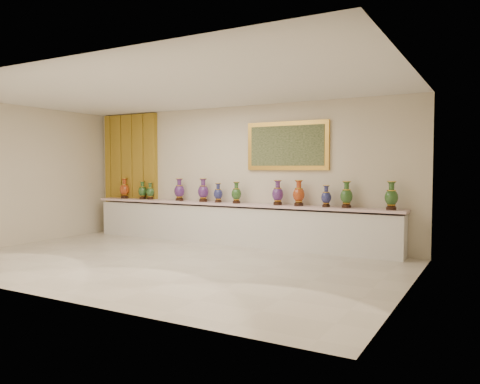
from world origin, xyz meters
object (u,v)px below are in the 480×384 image
object	(u,v)px
vase_0	(125,189)
vase_2	(150,192)
counter	(232,224)
vase_1	(142,191)

from	to	relation	value
vase_0	vase_2	xyz separation A→B (m)	(0.83, -0.01, -0.04)
counter	vase_2	distance (m)	2.37
counter	vase_1	distance (m)	2.61
counter	vase_1	bearing A→B (deg)	179.58
vase_0	vase_1	size ratio (longest dim) A/B	1.15
vase_2	vase_1	bearing A→B (deg)	177.56
vase_1	vase_2	distance (m)	0.25
vase_1	vase_2	world-z (taller)	vase_1
vase_0	vase_2	world-z (taller)	vase_0
vase_0	vase_1	bearing A→B (deg)	-0.27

